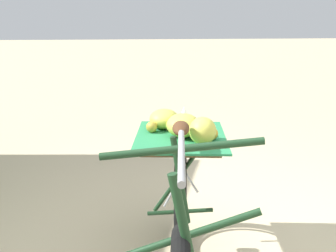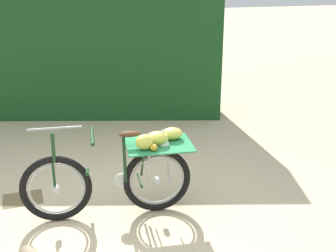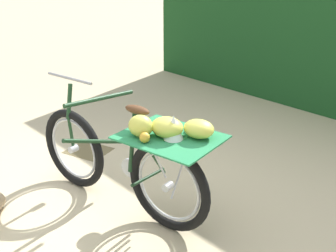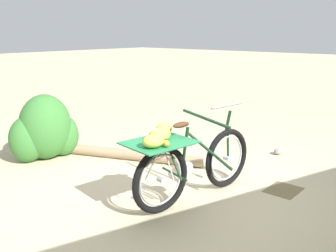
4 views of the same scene
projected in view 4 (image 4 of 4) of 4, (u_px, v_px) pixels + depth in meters
name	position (u px, v px, depth m)	size (l,w,h in m)	color
ground_plane	(175.00, 194.00, 4.42)	(60.00, 60.00, 0.00)	beige
bicycle	(188.00, 160.00, 4.11)	(1.80, 0.77, 1.03)	black
fallen_log	(129.00, 155.00, 5.59)	(0.15, 0.15, 2.25)	#9E8466
shrub_cluster	(45.00, 131.00, 5.57)	(1.02, 0.70, 0.97)	#387533
path_stone	(278.00, 152.00, 5.83)	(0.15, 0.12, 0.09)	gray
leaf_litter_patch	(283.00, 190.00, 4.53)	(0.44, 0.36, 0.01)	olive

